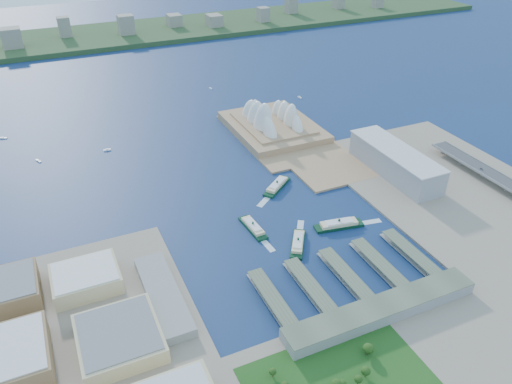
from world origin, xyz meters
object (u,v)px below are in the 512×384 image
toaster_building (395,162)px  ferry_d (339,223)px  opera_house (273,113)px  ferry_c (298,242)px  ferry_a (253,226)px  car_c (481,169)px  ferry_b (277,184)px

toaster_building → ferry_d: 157.43m
opera_house → ferry_c: bearing=-110.7°
opera_house → ferry_a: bearing=-120.9°
car_c → opera_house: bearing=126.4°
opera_house → ferry_a: 277.69m
opera_house → ferry_c: 307.27m
ferry_d → car_c: 239.19m
opera_house → ferry_a: size_ratio=3.45×
toaster_building → ferry_b: (-164.22, 35.40, -15.15)m
ferry_c → ferry_d: (60.93, 10.89, 0.55)m
opera_house → ferry_d: size_ratio=3.04×
ferry_c → car_c: size_ratio=10.56×
ferry_c → ferry_d: 61.90m
toaster_building → ferry_d: size_ratio=2.62×
ferry_d → car_c: bearing=-76.3°
toaster_building → ferry_d: (-137.40, -75.38, -14.91)m
ferry_c → car_c: car_c is taller
ferry_d → car_c: (238.40, 16.60, 9.99)m
ferry_a → toaster_building: bearing=5.3°
ferry_d → ferry_a: bearing=77.7°
ferry_b → ferry_d: size_ratio=0.96×
toaster_building → car_c: toaster_building is taller
ferry_a → ferry_b: bearing=43.1°
ferry_b → car_c: 281.63m
toaster_building → car_c: (101.00, -58.78, -4.92)m
toaster_building → ferry_a: toaster_building is taller
ferry_b → ferry_c: 126.37m
ferry_a → car_c: 333.89m
ferry_b → car_c: bearing=32.5°
ferry_a → ferry_b: 99.25m
ferry_c → opera_house: bearing=-77.6°
ferry_b → opera_house: bearing=117.8°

